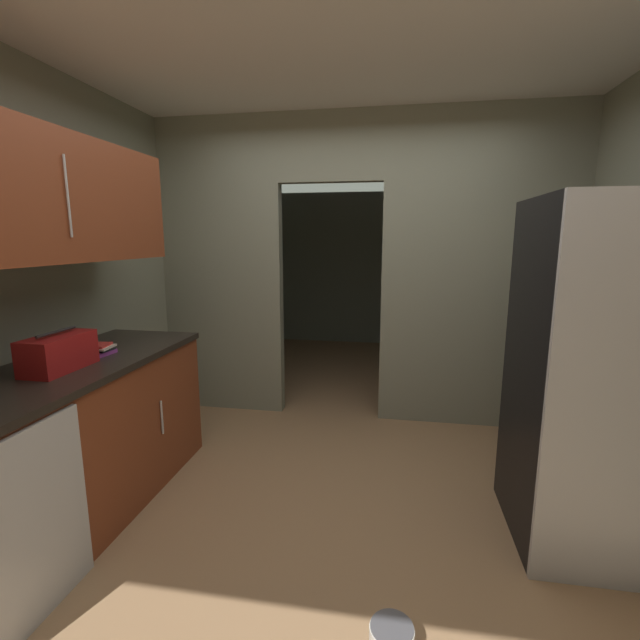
% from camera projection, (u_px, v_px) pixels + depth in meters
% --- Properties ---
extents(ground, '(20.00, 20.00, 0.00)m').
position_uv_depth(ground, '(331.00, 519.00, 2.54)').
color(ground, '#93704C').
extents(kitchen_overhead_slab, '(3.98, 7.11, 0.06)m').
position_uv_depth(kitchen_overhead_slab, '(345.00, 49.00, 2.50)').
color(kitchen_overhead_slab, silver).
extents(kitchen_partition, '(3.58, 0.12, 2.63)m').
position_uv_depth(kitchen_partition, '(365.00, 263.00, 3.78)').
color(kitchen_partition, gray).
rests_on(kitchen_partition, ground).
extents(adjoining_room_shell, '(3.58, 2.96, 2.63)m').
position_uv_depth(adjoining_room_shell, '(371.00, 260.00, 5.75)').
color(adjoining_room_shell, gray).
rests_on(adjoining_room_shell, ground).
extents(refrigerator, '(0.71, 0.80, 1.80)m').
position_uv_depth(refrigerator, '(596.00, 377.00, 2.23)').
color(refrigerator, black).
rests_on(refrigerator, ground).
extents(lower_cabinet_run, '(0.69, 2.01, 0.91)m').
position_uv_depth(lower_cabinet_run, '(64.00, 449.00, 2.41)').
color(lower_cabinet_run, brown).
rests_on(lower_cabinet_run, ground).
extents(dishwasher, '(0.02, 0.56, 0.85)m').
position_uv_depth(dishwasher, '(37.00, 525.00, 1.82)').
color(dishwasher, '#B7BABC').
rests_on(dishwasher, ground).
extents(upper_cabinet_counterside, '(0.36, 1.81, 0.66)m').
position_uv_depth(upper_cabinet_counterside, '(35.00, 197.00, 2.17)').
color(upper_cabinet_counterside, brown).
extents(boombox, '(0.20, 0.38, 0.22)m').
position_uv_depth(boombox, '(58.00, 353.00, 2.31)').
color(boombox, maroon).
rests_on(boombox, lower_cabinet_run).
extents(book_stack, '(0.14, 0.16, 0.06)m').
position_uv_depth(book_stack, '(100.00, 350.00, 2.63)').
color(book_stack, '#8C3893').
rests_on(book_stack, lower_cabinet_run).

